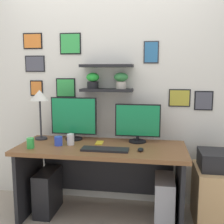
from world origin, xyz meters
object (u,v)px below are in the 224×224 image
monitor_left (74,118)px  computer_mouse (141,150)px  desk_lamp (40,99)px  water_cup (71,139)px  cell_phone (99,143)px  computer_tower_right (164,201)px  keyboard (105,149)px  coffee_mug (58,141)px  desk (102,165)px  computer_tower_left (48,191)px  pen_cup (30,143)px  drawer_cabinet (218,196)px  monitor_right (138,123)px  printer (220,160)px

monitor_left → computer_mouse: size_ratio=5.50×
desk_lamp → water_cup: (0.38, -0.17, -0.38)m
cell_phone → computer_tower_right: 0.85m
keyboard → coffee_mug: size_ratio=4.89×
desk → computer_tower_left: (-0.58, -0.04, -0.32)m
coffee_mug → pen_cup: pen_cup is taller
monitor_left → pen_cup: monitor_left is taller
cell_phone → coffee_mug: coffee_mug is taller
computer_mouse → drawer_cabinet: 0.91m
keyboard → water_cup: size_ratio=4.00×
computer_mouse → computer_tower_right: 0.58m
monitor_left → desk_lamp: bearing=-171.7°
coffee_mug → computer_tower_left: bearing=158.2°
cell_phone → computer_mouse: bearing=-28.5°
computer_tower_left → water_cup: bearing=-4.3°
desk → drawer_cabinet: bearing=0.9°
keyboard → computer_mouse: (0.33, 0.03, 0.01)m
monitor_right → drawer_cabinet: size_ratio=0.84×
computer_mouse → cell_phone: bearing=154.0°
monitor_left → computer_tower_left: size_ratio=1.10×
computer_tower_left → monitor_right: bearing=12.2°
cell_phone → computer_tower_left: cell_phone is taller
desk → drawer_cabinet: (1.13, 0.02, -0.26)m
desk_lamp → cell_phone: size_ratio=3.81×
computer_mouse → desk_lamp: 1.20m
monitor_left → drawer_cabinet: bearing=-5.6°
coffee_mug → drawer_cabinet: bearing=4.2°
drawer_cabinet → computer_tower_right: 0.53m
drawer_cabinet → computer_tower_left: bearing=-178.2°
drawer_cabinet → monitor_left: bearing=174.4°
monitor_left → pen_cup: (-0.31, -0.40, -0.18)m
pen_cup → coffee_mug: bearing=31.0°
desk_lamp → computer_tower_right: 1.64m
desk → monitor_left: (-0.34, 0.16, 0.44)m
desk_lamp → pen_cup: bearing=-82.6°
computer_mouse → cell_phone: computer_mouse is taller
coffee_mug → computer_tower_left: size_ratio=0.20×
desk_lamp → computer_tower_left: (0.12, -0.15, -0.96)m
monitor_left → computer_mouse: (0.73, -0.33, -0.22)m
computer_tower_left → printer: bearing=1.8°
cell_phone → monitor_right: bearing=14.7°
keyboard → printer: keyboard is taller
drawer_cabinet → coffee_mug: bearing=-175.8°
desk → water_cup: 0.41m
computer_mouse → computer_tower_left: computer_mouse is taller
desk_lamp → water_cup: size_ratio=4.85×
drawer_cabinet → desk_lamp: bearing=177.1°
desk_lamp → printer: desk_lamp is taller
cell_phone → keyboard: bearing=-69.3°
computer_mouse → water_cup: (-0.70, 0.11, 0.04)m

